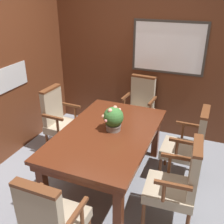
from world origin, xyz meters
The scene contains 9 objects.
ground_plane centered at (0.00, 0.00, 0.00)m, with size 14.00×14.00×0.00m, color gray.
wall_back centered at (0.00, 1.70, 1.23)m, with size 7.20×0.08×2.45m.
dining_table centered at (0.02, 0.13, 0.64)m, with size 1.10×1.76×0.74m.
chair_right_near centered at (0.97, -0.25, 0.55)m, with size 0.54×0.52×1.03m.
chair_left_far centered at (-0.91, 0.50, 0.55)m, with size 0.53×0.51×1.03m.
chair_head_near centered at (0.05, -1.15, 0.55)m, with size 0.50×0.51×1.03m.
chair_head_far centered at (0.05, 1.43, 0.55)m, with size 0.52×0.54×1.03m.
chair_right_far centered at (0.97, 0.54, 0.55)m, with size 0.51×0.50×1.03m.
potted_plant centered at (0.07, 0.19, 0.90)m, with size 0.26×0.25×0.32m.
Camera 1 is at (1.13, -2.44, 2.34)m, focal length 42.00 mm.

